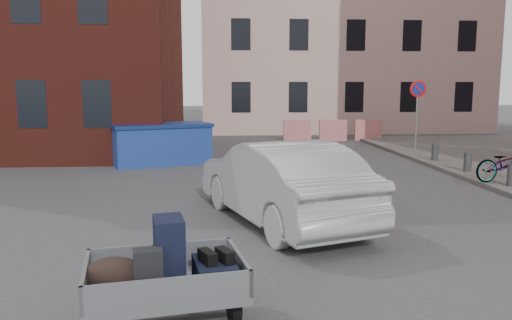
{
  "coord_description": "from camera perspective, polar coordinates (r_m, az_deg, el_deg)",
  "views": [
    {
      "loc": [
        -1.16,
        -8.14,
        2.54
      ],
      "look_at": [
        -0.43,
        1.61,
        1.1
      ],
      "focal_mm": 35.0,
      "sensor_mm": 36.0,
      "label": 1
    }
  ],
  "objects": [
    {
      "name": "no_parking_sign",
      "position": [
        19.03,
        17.97,
        6.38
      ],
      "size": [
        0.6,
        0.09,
        2.65
      ],
      "color": "gray",
      "rests_on": "sidewalk"
    },
    {
      "name": "bollards",
      "position": [
        13.75,
        27.21,
        -1.54
      ],
      "size": [
        0.22,
        9.02,
        0.55
      ],
      "color": "#3A3A3D",
      "rests_on": "sidewalk"
    },
    {
      "name": "ground",
      "position": [
        8.61,
        3.72,
        -8.8
      ],
      "size": [
        120.0,
        120.0,
        0.0
      ],
      "primitive_type": "plane",
      "color": "#38383A",
      "rests_on": "ground"
    },
    {
      "name": "trailer",
      "position": [
        5.37,
        -10.45,
        -12.81
      ],
      "size": [
        1.78,
        1.92,
        1.2
      ],
      "rotation": [
        0.0,
        0.0,
        0.19
      ],
      "color": "black",
      "rests_on": "ground"
    },
    {
      "name": "silver_car",
      "position": [
        9.38,
        2.74,
        -2.47
      ],
      "size": [
        3.09,
        4.99,
        1.55
      ],
      "primitive_type": "imported",
      "rotation": [
        0.0,
        0.0,
        3.47
      ],
      "color": "#A8ABAF",
      "rests_on": "ground"
    },
    {
      "name": "bicycle",
      "position": [
        14.32,
        26.72,
        -0.39
      ],
      "size": [
        1.82,
        0.85,
        0.92
      ],
      "primitive_type": "imported",
      "rotation": [
        0.0,
        0.0,
        1.71
      ],
      "color": "black",
      "rests_on": "sidewalk"
    },
    {
      "name": "barriers",
      "position": [
        23.84,
        8.78,
        3.36
      ],
      "size": [
        4.7,
        0.18,
        1.0
      ],
      "color": "red",
      "rests_on": "ground"
    },
    {
      "name": "building_pink",
      "position": [
        31.3,
        9.42,
        16.45
      ],
      "size": [
        16.0,
        8.0,
        14.0
      ],
      "primitive_type": "cube",
      "color": "beige",
      "rests_on": "ground"
    },
    {
      "name": "dumpster",
      "position": [
        16.84,
        -10.83,
        1.86
      ],
      "size": [
        3.57,
        2.68,
        1.34
      ],
      "rotation": [
        0.0,
        0.0,
        0.36
      ],
      "color": "#203E9A",
      "rests_on": "ground"
    }
  ]
}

